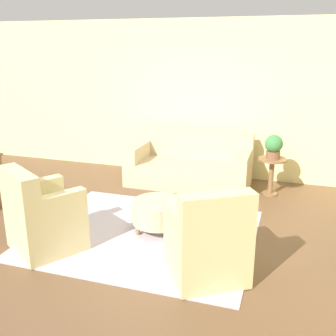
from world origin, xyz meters
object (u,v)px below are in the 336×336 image
armchair_left (42,218)px  side_table (272,171)px  armchair_right (208,243)px  couch (190,166)px  ottoman_table (158,212)px  potted_plant_on_side_table (274,146)px

armchair_left → side_table: bearing=47.7°
side_table → armchair_right: bearing=-99.6°
couch → armchair_right: (0.94, -2.81, 0.09)m
ottoman_table → potted_plant_on_side_table: potted_plant_on_side_table is taller
potted_plant_on_side_table → couch: bearing=175.2°
couch → side_table: bearing=-4.8°
armchair_right → side_table: armchair_right is taller
armchair_left → ottoman_table: 1.45m
side_table → armchair_left: bearing=-132.3°
ottoman_table → armchair_left: bearing=-142.1°
armchair_left → ottoman_table: bearing=37.9°
armchair_right → ottoman_table: (-0.85, 0.89, -0.13)m
armchair_left → side_table: size_ratio=1.65×
armchair_right → couch: bearing=108.5°
armchair_left → armchair_right: same height
side_table → potted_plant_on_side_table: potted_plant_on_side_table is taller
armchair_left → side_table: (2.45, 2.70, 0.01)m
armchair_left → couch: bearing=69.5°
armchair_right → ottoman_table: size_ratio=1.50×
ottoman_table → potted_plant_on_side_table: size_ratio=1.77×
couch → ottoman_table: size_ratio=3.09×
armchair_right → side_table: (0.46, 2.70, 0.01)m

